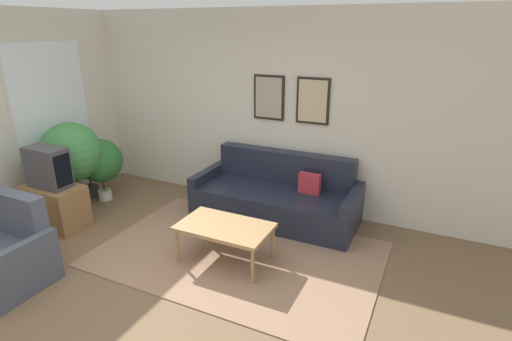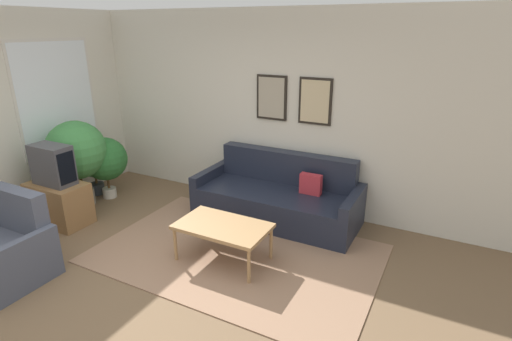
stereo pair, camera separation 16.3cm
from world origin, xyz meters
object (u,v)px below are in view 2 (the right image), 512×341
at_px(tv, 52,165).
at_px(armchair, 2,252).
at_px(coffee_table, 223,228).
at_px(potted_plant_tall, 77,152).
at_px(couch, 278,198).

distance_m(tv, armchair, 1.34).
relative_size(coffee_table, potted_plant_tall, 0.81).
xyz_separation_m(couch, coffee_table, (-0.10, -1.23, 0.11)).
xyz_separation_m(couch, armchair, (-1.92, -2.55, 0.00)).
bearing_deg(coffee_table, couch, 85.38).
xyz_separation_m(coffee_table, potted_plant_tall, (-2.60, 0.32, 0.40)).
distance_m(armchair, potted_plant_tall, 1.88).
bearing_deg(tv, armchair, -62.60).
bearing_deg(armchair, potted_plant_tall, 125.65).
bearing_deg(coffee_table, armchair, -144.10).
xyz_separation_m(couch, tv, (-2.49, -1.45, 0.52)).
height_order(tv, potted_plant_tall, potted_plant_tall).
bearing_deg(potted_plant_tall, couch, 18.67).
bearing_deg(couch, potted_plant_tall, -161.33).
relative_size(couch, potted_plant_tall, 1.75).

